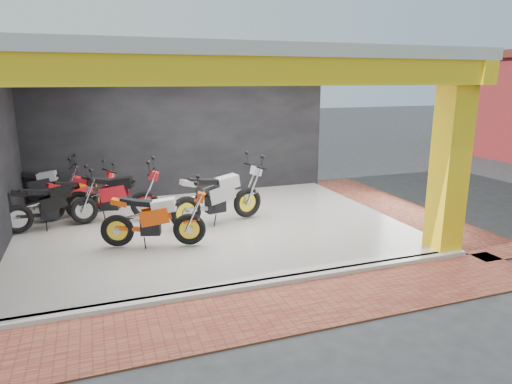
% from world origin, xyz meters
% --- Properties ---
extents(ground, '(80.00, 80.00, 0.00)m').
position_xyz_m(ground, '(0.00, 0.00, 0.00)').
color(ground, '#2D2D30').
rests_on(ground, ground).
extents(showroom_floor, '(8.00, 6.00, 0.10)m').
position_xyz_m(showroom_floor, '(0.00, 2.00, 0.05)').
color(showroom_floor, silver).
rests_on(showroom_floor, ground).
extents(showroom_ceiling, '(8.40, 6.40, 0.20)m').
position_xyz_m(showroom_ceiling, '(0.00, 2.00, 3.60)').
color(showroom_ceiling, beige).
rests_on(showroom_ceiling, corner_column).
extents(back_wall, '(8.20, 0.20, 3.50)m').
position_xyz_m(back_wall, '(0.00, 5.10, 1.75)').
color(back_wall, black).
rests_on(back_wall, ground).
extents(corner_column, '(0.50, 0.50, 3.50)m').
position_xyz_m(corner_column, '(3.75, -0.75, 1.75)').
color(corner_column, yellow).
rests_on(corner_column, ground).
extents(header_beam_front, '(8.40, 0.30, 0.40)m').
position_xyz_m(header_beam_front, '(0.00, -1.00, 3.30)').
color(header_beam_front, yellow).
rests_on(header_beam_front, corner_column).
extents(header_beam_right, '(0.30, 6.40, 0.40)m').
position_xyz_m(header_beam_right, '(4.00, 2.00, 3.30)').
color(header_beam_right, yellow).
rests_on(header_beam_right, corner_column).
extents(floor_kerb, '(8.00, 0.20, 0.10)m').
position_xyz_m(floor_kerb, '(0.00, -1.02, 0.05)').
color(floor_kerb, silver).
rests_on(floor_kerb, ground).
extents(paver_front, '(9.00, 1.40, 0.03)m').
position_xyz_m(paver_front, '(0.00, -1.80, 0.01)').
color(paver_front, '#964E31').
rests_on(paver_front, ground).
extents(paver_right, '(1.40, 7.00, 0.03)m').
position_xyz_m(paver_right, '(4.80, 2.00, 0.01)').
color(paver_right, '#964E31').
rests_on(paver_right, ground).
extents(moto_hero, '(2.21, 1.32, 1.27)m').
position_xyz_m(moto_hero, '(-0.73, 0.93, 0.73)').
color(moto_hero, '#F74B0A').
rests_on(moto_hero, showroom_floor).
extents(moto_row_a, '(2.48, 1.36, 1.43)m').
position_xyz_m(moto_row_a, '(0.88, 2.24, 0.82)').
color(moto_row_a, '#9FA2A7').
rests_on(moto_row_a, showroom_floor).
extents(moto_row_b, '(2.36, 1.43, 1.35)m').
position_xyz_m(moto_row_b, '(-1.32, 2.89, 0.78)').
color(moto_row_b, red).
rests_on(moto_row_b, showroom_floor).
extents(moto_row_c, '(2.01, 1.38, 1.15)m').
position_xyz_m(moto_row_c, '(-2.15, 3.99, 0.68)').
color(moto_row_c, '#B5131A').
rests_on(moto_row_c, showroom_floor).
extents(moto_row_d, '(2.09, 1.08, 1.22)m').
position_xyz_m(moto_row_d, '(-2.61, 3.02, 0.71)').
color(moto_row_d, black).
rests_on(moto_row_d, showroom_floor).
extents(moto_row_e, '(2.13, 1.10, 1.24)m').
position_xyz_m(moto_row_e, '(-2.99, 4.65, 0.72)').
color(moto_row_e, black).
rests_on(moto_row_e, showroom_floor).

